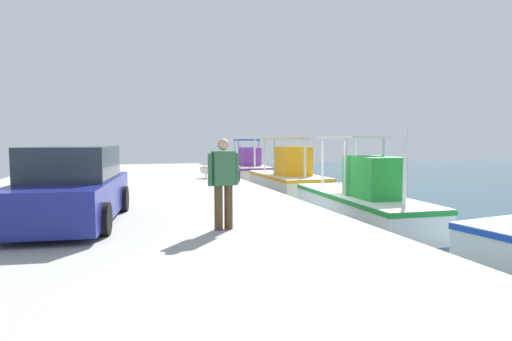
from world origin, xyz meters
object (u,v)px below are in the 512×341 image
fishing_boat_nearest (248,170)px  fishing_boat_third (361,201)px  pelican (207,169)px  fishing_boat_second (288,179)px  parked_car (72,188)px  mooring_bollard_nearest (237,176)px  fisherman_standing (223,180)px

fishing_boat_nearest → fishing_boat_third: bearing=-0.6°
fishing_boat_nearest → pelican: bearing=-32.1°
fishing_boat_second → parked_car: (8.32, -8.01, 0.79)m
fishing_boat_third → mooring_bollard_nearest: 5.98m
pelican → parked_car: bearing=-26.1°
fishing_boat_third → fisherman_standing: 5.88m
fishing_boat_nearest → fishing_boat_third: 12.86m
fishing_boat_nearest → fishing_boat_second: bearing=1.6°
fishing_boat_second → fishing_boat_third: fishing_boat_second is taller
fishing_boat_second → fishing_boat_third: bearing=-2.6°
fisherman_standing → fishing_boat_third: bearing=122.7°
fishing_boat_nearest → pelican: (5.51, -3.46, 0.48)m
pelican → parked_car: parked_car is taller
pelican → fisherman_standing: fisherman_standing is taller
mooring_bollard_nearest → fishing_boat_nearest: bearing=161.1°
fishing_boat_nearest → pelican: 6.52m
fishing_boat_nearest → fishing_boat_third: size_ratio=0.93×
fishing_boat_nearest → parked_car: bearing=-28.4°
pelican → parked_car: size_ratio=0.23×
pelican → mooring_bollard_nearest: (1.89, 0.92, -0.18)m
fishing_boat_third → pelican: size_ratio=6.48×
fishing_boat_second → mooring_bollard_nearest: size_ratio=11.93×
fishing_boat_second → pelican: (-0.64, -3.63, 0.47)m
fishing_boat_second → parked_car: fishing_boat_second is taller
fishing_boat_third → fishing_boat_second: bearing=177.4°
fishing_boat_second → fisherman_standing: bearing=-27.8°
pelican → mooring_bollard_nearest: size_ratio=2.17×
fishing_boat_third → fisherman_standing: fishing_boat_third is taller
fishing_boat_third → mooring_bollard_nearest: bearing=-156.2°
fishing_boat_nearest → fisherman_standing: bearing=-17.4°
fishing_boat_third → mooring_bollard_nearest: size_ratio=14.06×
pelican → fisherman_standing: size_ratio=0.56×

